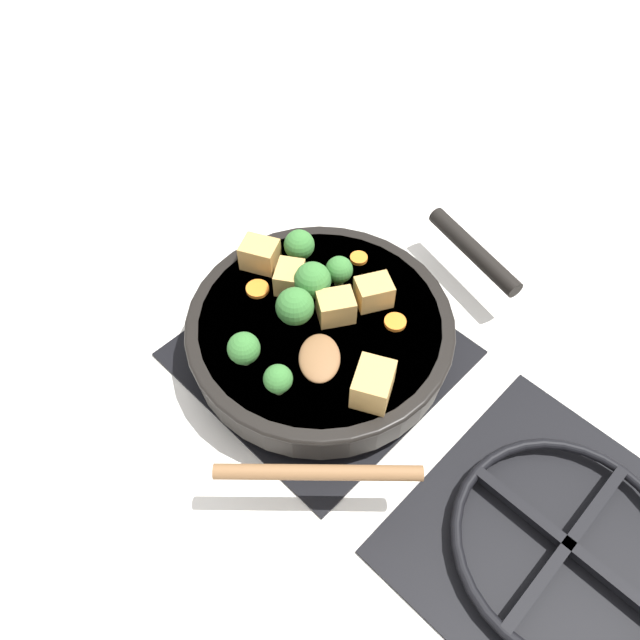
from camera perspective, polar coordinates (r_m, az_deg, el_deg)
ground_plane at (r=0.82m, az=-0.00°, el=-3.17°), size 2.40×2.40×0.00m
front_burner_grate at (r=0.81m, az=-0.00°, el=-2.69°), size 0.31×0.31×0.03m
rear_burner_grate at (r=0.74m, az=21.49°, el=-18.77°), size 0.31×0.31×0.03m
skillet_pan at (r=0.77m, az=0.16°, el=-0.85°), size 0.43×0.33×0.05m
wooden_spoon at (r=0.68m, az=-0.11°, el=-8.81°), size 0.22×0.22×0.02m
tofu_cube_center_large at (r=0.75m, az=1.46°, el=1.20°), size 0.06×0.05×0.03m
tofu_cube_near_handle at (r=0.68m, az=4.87°, el=-5.87°), size 0.06×0.06×0.04m
tofu_cube_east_chunk at (r=0.76m, az=4.94°, el=2.55°), size 0.05×0.05×0.03m
tofu_cube_west_chunk at (r=0.81m, az=-5.53°, el=5.99°), size 0.05×0.06×0.04m
tofu_cube_back_piece at (r=0.78m, az=-2.81°, el=3.91°), size 0.05×0.05×0.03m
broccoli_floret_near_spoon at (r=0.68m, az=-3.86°, el=-5.43°), size 0.03×0.03×0.04m
broccoli_floret_center_top at (r=0.78m, az=1.76°, el=4.58°), size 0.03×0.03×0.04m
broccoli_floret_east_rim at (r=0.73m, az=-2.31°, el=1.23°), size 0.05×0.05×0.05m
broccoli_floret_west_rim at (r=0.71m, az=-6.98°, el=-2.61°), size 0.04×0.04×0.05m
broccoli_floret_north_edge at (r=0.76m, az=-0.68°, el=3.63°), size 0.05×0.05×0.05m
broccoli_floret_south_cluster at (r=0.80m, az=-1.91°, el=6.85°), size 0.04×0.04×0.05m
carrot_slice_orange_thin at (r=0.79m, az=-5.74°, el=2.84°), size 0.03×0.03×0.01m
carrot_slice_near_center at (r=0.82m, az=3.57°, el=5.67°), size 0.02×0.02×0.01m
carrot_slice_edge_slice at (r=0.76m, az=6.89°, el=-0.19°), size 0.03×0.03×0.01m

